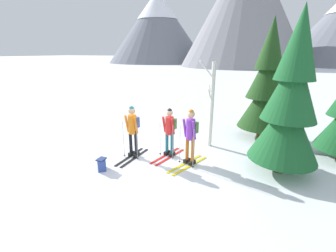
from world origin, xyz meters
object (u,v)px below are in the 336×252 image
at_px(skier_in_orange, 133,128).
at_px(skier_in_red, 170,130).
at_px(pine_tree_mid, 290,103).
at_px(backpack_on_snow_front, 102,164).
at_px(pine_tree_near, 266,86).
at_px(birch_tree_tall, 211,104).
at_px(skier_in_purple, 191,134).

distance_m(skier_in_orange, skier_in_red, 1.25).
xyz_separation_m(skier_in_orange, skier_in_red, (1.14, 0.51, -0.07)).
distance_m(skier_in_orange, pine_tree_mid, 4.82).
distance_m(pine_tree_mid, backpack_on_snow_front, 5.76).
bearing_deg(skier_in_red, pine_tree_mid, 2.55).
xyz_separation_m(pine_tree_near, backpack_on_snow_front, (-4.51, -4.88, -2.00)).
bearing_deg(pine_tree_near, birch_tree_tall, -136.25).
bearing_deg(birch_tree_tall, backpack_on_snow_front, -130.61).
bearing_deg(skier_in_orange, pine_tree_near, 42.02).
relative_size(birch_tree_tall, backpack_on_snow_front, 8.07).
bearing_deg(skier_in_purple, pine_tree_near, 59.05).
height_order(skier_in_red, birch_tree_tall, birch_tree_tall).
height_order(pine_tree_near, pine_tree_mid, pine_tree_near).
bearing_deg(skier_in_orange, birch_tree_tall, 40.54).
bearing_deg(pine_tree_near, skier_in_red, -132.94).
bearing_deg(birch_tree_tall, pine_tree_near, 43.75).
relative_size(skier_in_purple, pine_tree_mid, 0.39).
distance_m(pine_tree_near, pine_tree_mid, 3.05).
bearing_deg(skier_in_orange, skier_in_purple, 4.77).
relative_size(skier_in_orange, birch_tree_tall, 0.56).
height_order(skier_in_orange, skier_in_red, skier_in_orange).
bearing_deg(pine_tree_near, skier_in_orange, -137.98).
bearing_deg(pine_tree_near, skier_in_purple, -120.95).
relative_size(skier_in_red, backpack_on_snow_front, 4.27).
bearing_deg(backpack_on_snow_front, pine_tree_near, 47.24).
xyz_separation_m(pine_tree_near, birch_tree_tall, (-1.83, -1.75, -0.55)).
height_order(skier_in_purple, backpack_on_snow_front, skier_in_purple).
relative_size(skier_in_purple, pine_tree_near, 0.38).
height_order(skier_in_red, backpack_on_snow_front, skier_in_red).
bearing_deg(birch_tree_tall, skier_in_red, -128.27).
height_order(skier_in_purple, pine_tree_mid, pine_tree_mid).
bearing_deg(skier_in_red, skier_in_purple, -22.71).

